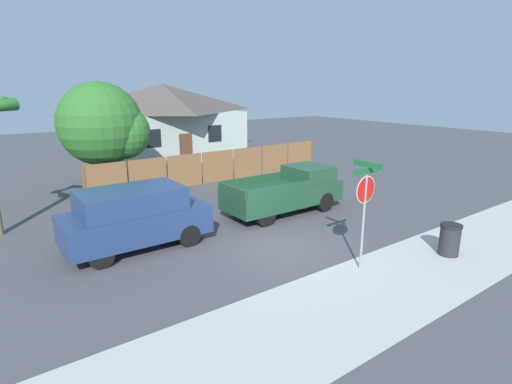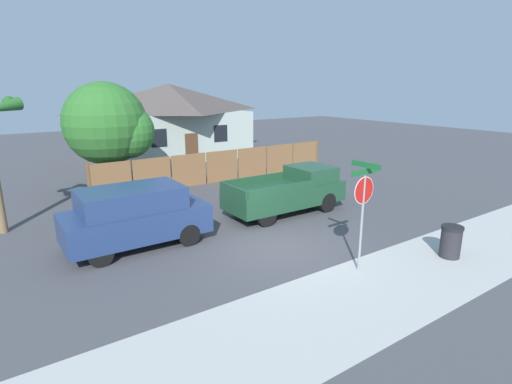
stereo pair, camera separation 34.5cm
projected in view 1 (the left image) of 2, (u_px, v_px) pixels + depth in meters
The scene contains 9 objects.
ground_plane at pixel (279, 247), 12.73m from camera, with size 80.00×80.00×0.00m, color #47474C.
sidewalk_strip at pixel (370, 293), 9.92m from camera, with size 36.00×3.20×0.01m.
wooden_fence at pixel (218, 166), 21.19m from camera, with size 13.65×0.12×1.75m.
house at pixel (163, 120), 27.97m from camera, with size 10.43×7.25×5.10m.
oak_tree at pixel (105, 126), 18.50m from camera, with size 4.04×3.85×5.18m.
red_suv at pixel (135, 216), 12.46m from camera, with size 4.42×2.01×1.93m.
orange_pickup at pixel (287, 191), 16.04m from camera, with size 4.91×1.91×1.77m.
stop_sign at pixel (365, 197), 10.70m from camera, with size 1.04×0.94×3.06m.
trash_bin at pixel (450, 239), 12.04m from camera, with size 0.63×0.63×0.97m.
Camera 1 is at (-7.55, -9.14, 5.00)m, focal length 28.00 mm.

